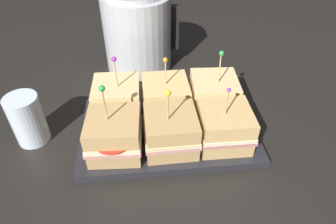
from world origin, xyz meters
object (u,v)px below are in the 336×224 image
serving_platter (168,130)px  drinking_glass (28,119)px  sandwich_front_right (224,127)px  kettle_steel (138,31)px  sandwich_back_left (117,100)px  sandwich_back_center (165,97)px  sandwich_back_right (214,95)px  sandwich_front_center (170,131)px  sandwich_front_left (114,135)px

serving_platter → drinking_glass: 0.32m
serving_platter → sandwich_front_right: 0.14m
serving_platter → kettle_steel: 0.34m
serving_platter → sandwich_back_left: size_ratio=2.45×
kettle_steel → sandwich_front_right: bearing=-65.2°
sandwich_back_left → sandwich_back_center: size_ratio=1.08×
sandwich_back_right → drinking_glass: size_ratio=1.41×
sandwich_front_right → kettle_steel: kettle_steel is taller
sandwich_back_right → sandwich_front_center: bearing=-135.7°
sandwich_back_left → drinking_glass: bearing=-166.0°
sandwich_front_center → sandwich_front_right: 0.12m
serving_platter → sandwich_back_center: size_ratio=2.65×
sandwich_back_right → kettle_steel: size_ratio=0.67×
serving_platter → sandwich_back_left: (-0.12, 0.06, 0.05)m
sandwich_back_center → drinking_glass: (-0.31, -0.05, -0.00)m
sandwich_back_right → drinking_glass: (-0.43, -0.05, -0.00)m
sandwich_front_right → sandwich_back_left: 0.26m
sandwich_back_left → sandwich_back_right: sandwich_back_right is taller
kettle_steel → serving_platter: bearing=-79.8°
sandwich_back_left → sandwich_back_right: bearing=-0.9°
drinking_glass → serving_platter: bearing=-2.1°
sandwich_front_right → sandwich_back_center: 0.17m
sandwich_front_center → sandwich_front_right: sandwich_front_center is taller
serving_platter → sandwich_front_left: 0.14m
serving_platter → drinking_glass: size_ratio=3.42×
serving_platter → sandwich_back_right: 0.14m
sandwich_front_left → kettle_steel: bearing=81.0°
sandwich_back_right → drinking_glass: sandwich_back_right is taller
sandwich_front_right → sandwich_back_right: (0.00, 0.11, 0.00)m
sandwich_front_left → drinking_glass: 0.21m
sandwich_back_left → sandwich_back_center: sandwich_back_left is taller
sandwich_back_left → sandwich_back_right: size_ratio=0.98×
serving_platter → sandwich_front_left: bearing=-152.7°
drinking_glass → sandwich_back_center: bearing=9.1°
drinking_glass → sandwich_back_left: bearing=14.0°
sandwich_back_center → sandwich_front_center: bearing=-89.2°
sandwich_front_left → sandwich_back_center: sandwich_front_left is taller
sandwich_back_right → kettle_steel: bearing=123.6°
sandwich_back_left → sandwich_front_left: bearing=-91.2°
sandwich_front_center → kettle_steel: (-0.06, 0.38, 0.05)m
sandwich_front_left → serving_platter: bearing=27.3°
serving_platter → drinking_glass: (-0.31, 0.01, 0.05)m
serving_platter → sandwich_front_center: 0.08m
kettle_steel → drinking_glass: (-0.26, -0.31, -0.05)m
sandwich_front_left → sandwich_back_right: (0.24, 0.12, -0.00)m
sandwich_back_right → sandwich_front_right: bearing=-90.6°
sandwich_front_right → kettle_steel: 0.42m
sandwich_front_right → sandwich_back_right: sandwich_back_right is taller
sandwich_back_left → sandwich_back_center: (0.11, 0.00, -0.00)m
sandwich_front_center → sandwich_back_left: bearing=134.0°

